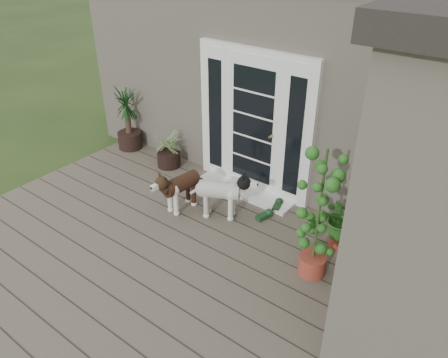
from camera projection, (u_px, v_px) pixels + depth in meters
The scene contains 14 objects.
deck at pixel (163, 273), 5.25m from camera, with size 6.20×4.60×0.12m, color #6B5B4C.
house_main at pixel (332, 68), 7.40m from camera, with size 7.40×4.00×3.10m, color #665E54.
door_unit at pixel (254, 123), 6.28m from camera, with size 1.90×0.14×2.15m, color white.
door_step at pixel (244, 191), 6.68m from camera, with size 1.60×0.40×0.05m, color white.
brindle_dog at pixel (181, 190), 6.17m from camera, with size 0.31×0.73×0.61m, color #3E2316, non-canonical shape.
white_dog at pixel (220, 197), 6.00m from camera, with size 0.32×0.76×0.63m, color white, non-canonical shape.
spider_plant at pixel (168, 147), 7.25m from camera, with size 0.64×0.64×0.69m, color #83985D, non-canonical shape.
yucca at pixel (127, 117), 7.72m from camera, with size 0.82×0.82×1.18m, color black, non-canonical shape.
herb_a at pixel (340, 226), 5.44m from camera, with size 0.49×0.49×0.62m, color #1D4F16.
herb_b at pixel (378, 225), 5.48m from camera, with size 0.39×0.39×0.59m, color #205217.
herb_c at pixel (387, 237), 5.32m from camera, with size 0.35×0.35×0.54m, color #1C621E.
sapling at pixel (319, 213), 4.74m from camera, with size 0.50×0.50×1.70m, color #205919, non-canonical shape.
clog_left at pixel (278, 206), 6.30m from camera, with size 0.14×0.31×0.09m, color black, non-canonical shape.
clog_right at pixel (264, 215), 6.09m from camera, with size 0.14×0.29×0.09m, color #16391C, non-canonical shape.
Camera 1 is at (2.97, -2.28, 3.71)m, focal length 34.98 mm.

